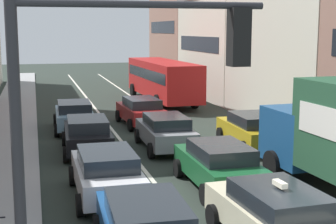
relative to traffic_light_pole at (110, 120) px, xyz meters
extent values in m
cube|color=#9B9B9B|center=(-2.25, 21.67, -3.75)|extent=(2.60, 64.00, 0.14)
cube|color=silver|center=(2.75, 21.67, -3.81)|extent=(0.16, 60.00, 0.01)
cube|color=silver|center=(6.15, 21.67, -3.81)|extent=(0.16, 60.00, 0.01)
cube|color=#936B5B|center=(14.35, 40.17, 0.99)|extent=(7.00, 10.90, 9.61)
cube|color=black|center=(10.84, 40.17, 1.47)|extent=(0.02, 8.80, 1.10)
cube|color=beige|center=(14.35, 29.17, -0.16)|extent=(7.00, 10.90, 7.32)
cube|color=black|center=(10.84, 29.17, 0.21)|extent=(0.02, 8.80, 1.10)
cylinder|color=#2D2D33|center=(-1.25, -0.01, -1.07)|extent=(0.16, 0.16, 5.50)
cylinder|color=#2D2D33|center=(0.50, -0.01, 1.58)|extent=(3.50, 0.10, 0.10)
cube|color=black|center=(1.90, -0.01, 1.13)|extent=(0.28, 0.28, 0.84)
sphere|color=red|center=(1.90, 0.14, 1.39)|extent=(0.18, 0.18, 0.18)
sphere|color=#F2A519|center=(1.90, 0.14, 1.13)|extent=(0.18, 0.18, 0.18)
sphere|color=green|center=(1.90, 0.14, 0.87)|extent=(0.18, 0.18, 0.18)
cube|color=navy|center=(8.05, 8.53, -2.39)|extent=(2.49, 2.49, 1.90)
cube|color=black|center=(8.00, 9.73, -2.01)|extent=(2.02, 0.10, 0.70)
cylinder|color=black|center=(6.85, 8.56, -3.34)|extent=(0.33, 0.97, 0.96)
cylinder|color=black|center=(9.24, 8.65, -3.34)|extent=(0.33, 0.97, 0.96)
cube|color=beige|center=(4.30, 3.36, -3.15)|extent=(1.99, 4.38, 0.70)
cube|color=#1E2328|center=(4.31, 3.16, -2.59)|extent=(1.69, 2.48, 0.52)
cube|color=#F2EACC|center=(4.31, 3.16, -2.22)|extent=(0.18, 0.45, 0.12)
cylinder|color=black|center=(3.32, 4.78, -3.50)|extent=(0.25, 0.65, 0.64)
cylinder|color=black|center=(5.15, 4.86, -3.50)|extent=(0.25, 0.65, 0.64)
cube|color=#1E2328|center=(1.20, 3.09, -2.59)|extent=(1.69, 2.48, 0.52)
cylinder|color=black|center=(2.19, 4.71, -3.50)|extent=(0.25, 0.65, 0.64)
cube|color=#19592D|center=(4.62, 7.98, -3.15)|extent=(1.82, 4.31, 0.70)
cube|color=#1E2328|center=(4.62, 7.78, -2.59)|extent=(1.60, 2.42, 0.52)
cylinder|color=black|center=(3.71, 9.45, -3.50)|extent=(0.22, 0.64, 0.64)
cylinder|color=black|center=(5.55, 9.44, -3.50)|extent=(0.22, 0.64, 0.64)
cylinder|color=black|center=(3.70, 6.53, -3.50)|extent=(0.22, 0.64, 0.64)
cylinder|color=black|center=(5.54, 6.52, -3.50)|extent=(0.22, 0.64, 0.64)
cube|color=silver|center=(1.01, 7.98, -3.15)|extent=(1.81, 4.31, 0.70)
cube|color=#1E2328|center=(1.01, 7.78, -2.59)|extent=(1.59, 2.41, 0.52)
cylinder|color=black|center=(0.09, 9.44, -3.50)|extent=(0.22, 0.64, 0.64)
cylinder|color=black|center=(1.93, 9.44, -3.50)|extent=(0.22, 0.64, 0.64)
cylinder|color=black|center=(0.08, 6.52, -3.50)|extent=(0.22, 0.64, 0.64)
cylinder|color=black|center=(1.92, 6.51, -3.50)|extent=(0.22, 0.64, 0.64)
cube|color=gray|center=(4.31, 13.63, -3.15)|extent=(1.88, 4.33, 0.70)
cube|color=#1E2328|center=(4.31, 13.43, -2.59)|extent=(1.63, 2.44, 0.52)
cylinder|color=black|center=(3.42, 15.10, -3.50)|extent=(0.23, 0.64, 0.64)
cylinder|color=black|center=(5.26, 15.07, -3.50)|extent=(0.23, 0.64, 0.64)
cylinder|color=black|center=(3.37, 12.18, -3.50)|extent=(0.23, 0.64, 0.64)
cylinder|color=black|center=(5.21, 12.15, -3.50)|extent=(0.23, 0.64, 0.64)
cube|color=black|center=(1.04, 13.85, -3.15)|extent=(1.97, 4.37, 0.70)
cube|color=#1E2328|center=(1.03, 13.65, -2.59)|extent=(1.68, 2.47, 0.52)
cylinder|color=black|center=(0.18, 15.35, -3.50)|extent=(0.25, 0.65, 0.64)
cylinder|color=black|center=(2.01, 15.27, -3.50)|extent=(0.25, 0.65, 0.64)
cylinder|color=black|center=(0.06, 12.42, -3.50)|extent=(0.25, 0.65, 0.64)
cylinder|color=black|center=(1.90, 12.35, -3.50)|extent=(0.25, 0.65, 0.64)
cube|color=#A51E1E|center=(4.44, 19.31, -3.15)|extent=(2.02, 4.39, 0.70)
cube|color=#1E2328|center=(4.45, 19.11, -2.59)|extent=(1.71, 2.49, 0.52)
cylinder|color=black|center=(3.44, 20.72, -3.50)|extent=(0.25, 0.65, 0.64)
cylinder|color=black|center=(5.28, 20.81, -3.50)|extent=(0.25, 0.65, 0.64)
cylinder|color=black|center=(3.59, 17.80, -3.50)|extent=(0.25, 0.65, 0.64)
cylinder|color=black|center=(5.43, 17.89, -3.50)|extent=(0.25, 0.65, 0.64)
cube|color=#759EB7|center=(0.88, 18.80, -3.15)|extent=(1.91, 4.34, 0.70)
cube|color=#1E2328|center=(0.88, 18.60, -2.59)|extent=(1.64, 2.45, 0.52)
cylinder|color=black|center=(0.00, 20.29, -3.50)|extent=(0.24, 0.65, 0.64)
cylinder|color=black|center=(1.84, 20.24, -3.50)|extent=(0.24, 0.65, 0.64)
cylinder|color=black|center=(-0.07, 17.37, -3.50)|extent=(0.24, 0.65, 0.64)
cylinder|color=black|center=(1.77, 17.32, -3.50)|extent=(0.24, 0.65, 0.64)
cube|color=#B29319|center=(8.03, 13.00, -3.15)|extent=(1.95, 4.36, 0.70)
cube|color=#1E2328|center=(8.02, 12.80, -2.59)|extent=(1.67, 2.46, 0.52)
cylinder|color=black|center=(7.16, 14.49, -3.50)|extent=(0.24, 0.65, 0.64)
cylinder|color=black|center=(9.00, 14.43, -3.50)|extent=(0.24, 0.65, 0.64)
cylinder|color=black|center=(7.06, 11.57, -3.50)|extent=(0.24, 0.65, 0.64)
cylinder|color=black|center=(8.90, 11.51, -3.50)|extent=(0.24, 0.65, 0.64)
cube|color=#B21919|center=(7.67, 27.35, -2.12)|extent=(2.87, 10.58, 2.40)
cube|color=black|center=(7.67, 27.35, -1.76)|extent=(2.88, 9.95, 0.70)
cylinder|color=black|center=(6.28, 31.08, -3.32)|extent=(0.34, 1.01, 1.00)
cylinder|color=black|center=(8.78, 31.17, -3.32)|extent=(0.34, 1.01, 1.00)
cylinder|color=black|center=(6.53, 24.16, -3.32)|extent=(0.34, 1.01, 1.00)
cylinder|color=black|center=(9.03, 24.25, -3.32)|extent=(0.34, 1.01, 1.00)
camera|label=1|loc=(-0.99, -6.93, 1.24)|focal=54.31mm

